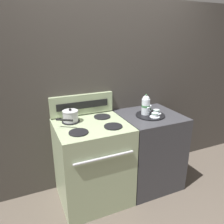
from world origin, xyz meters
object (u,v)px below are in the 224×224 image
Objects in this scene: stove at (93,162)px; serving_tray at (150,115)px; saucepan at (70,116)px; teacup_right at (156,112)px; teapot at (146,105)px; teacup_left at (155,115)px; creamer_jug at (149,108)px.

serving_tray is (0.70, -0.03, 0.47)m from stove.
saucepan is 2.51× the size of teacup_right.
teapot is 2.15× the size of teacup_right.
teacup_left is 0.19m from creamer_jug.
teapot is (0.66, 0.00, 0.59)m from stove.
saucepan is 0.93m from teacup_left.
stove is 0.93m from teacup_right.
serving_tray is at bearing 92.74° from teacup_left.
creamer_jug is at bearing 38.76° from teapot.
teacup_right reaches higher than serving_tray.
teapot is at bearing -141.24° from creamer_jug.
saucepan is (-0.18, 0.15, 0.53)m from stove.
teacup_right is 1.47× the size of creamer_jug.
creamer_jug is at bearing 114.87° from teacup_right.
serving_tray is 1.39× the size of teapot.
teacup_left is 1.47× the size of creamer_jug.
serving_tray is 2.99× the size of teacup_right.
teacup_right is at bearing -12.76° from teapot.
serving_tray is 0.13m from teapot.
creamer_jug reaches higher than teacup_left.
teapot is at bearing 141.55° from serving_tray.
saucepan is 1.17× the size of teapot.
creamer_jug is (-0.05, 0.10, 0.02)m from teacup_right.
teapot reaches higher than stove.
teapot reaches higher than teacup_right.
serving_tray is at bearing -111.55° from creamer_jug.
saucepan is at bearing 163.53° from teacup_left.
saucepan is at bearing 169.89° from teacup_right.
teacup_left and teacup_right have the same top height.
saucepan is 0.93m from creamer_jug.
saucepan reaches higher than teacup_left.
stove is 8.32× the size of teacup_right.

